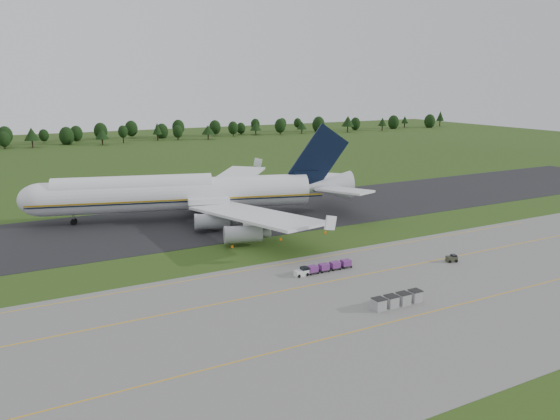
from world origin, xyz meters
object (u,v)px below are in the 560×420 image
baggage_train (323,268)px  uld_row (397,300)px  aircraft (186,193)px  utility_cart (452,259)px  edge_markers (281,239)px

baggage_train → uld_row: size_ratio=1.31×
aircraft → baggage_train: size_ratio=7.11×
utility_cart → uld_row: (-23.01, -11.60, 0.37)m
aircraft → uld_row: (10.99, -68.12, -5.74)m
aircraft → utility_cart: aircraft is taller
aircraft → utility_cart: size_ratio=37.48×
baggage_train → uld_row: bearing=-83.8°
utility_cart → baggage_train: bearing=164.7°
uld_row → edge_markers: (0.80, 39.86, -0.70)m
baggage_train → utility_cart: 25.93m
baggage_train → uld_row: (2.00, -18.44, 0.15)m
baggage_train → uld_row: 18.55m
utility_cart → uld_row: 25.77m
baggage_train → edge_markers: baggage_train is taller
aircraft → uld_row: size_ratio=9.28×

